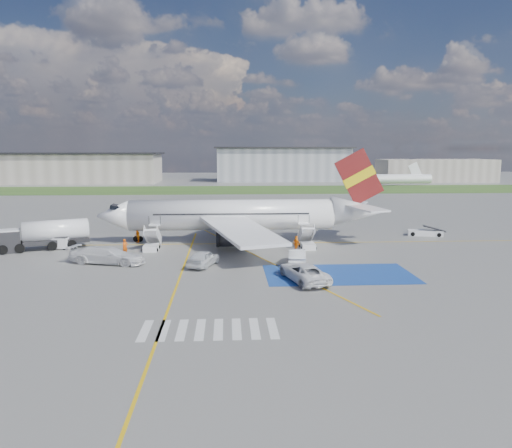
{
  "coord_description": "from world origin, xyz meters",
  "views": [
    {
      "loc": [
        -0.54,
        -49.62,
        11.82
      ],
      "look_at": [
        2.64,
        5.26,
        3.5
      ],
      "focal_mm": 35.0,
      "sensor_mm": 36.0,
      "label": 1
    }
  ],
  "objects_px": {
    "airliner": "(243,215)",
    "gpu_cart": "(60,244)",
    "van_white_a": "(303,269)",
    "car_silver_b": "(297,256)",
    "van_white_b": "(107,252)",
    "belt_loader": "(426,233)",
    "car_silver_a": "(203,258)",
    "fuel_tanker": "(45,237)"
  },
  "relations": [
    {
      "from": "belt_loader",
      "to": "van_white_a",
      "type": "bearing_deg",
      "value": -116.77
    },
    {
      "from": "fuel_tanker",
      "to": "car_silver_b",
      "type": "distance_m",
      "value": 30.29
    },
    {
      "from": "gpu_cart",
      "to": "car_silver_a",
      "type": "bearing_deg",
      "value": -21.83
    },
    {
      "from": "van_white_b",
      "to": "belt_loader",
      "type": "bearing_deg",
      "value": -53.66
    },
    {
      "from": "belt_loader",
      "to": "car_silver_b",
      "type": "bearing_deg",
      "value": -126.14
    },
    {
      "from": "gpu_cart",
      "to": "van_white_a",
      "type": "distance_m",
      "value": 30.97
    },
    {
      "from": "van_white_a",
      "to": "gpu_cart",
      "type": "bearing_deg",
      "value": -43.88
    },
    {
      "from": "car_silver_a",
      "to": "belt_loader",
      "type": "bearing_deg",
      "value": -130.8
    },
    {
      "from": "belt_loader",
      "to": "car_silver_b",
      "type": "distance_m",
      "value": 25.52
    },
    {
      "from": "van_white_a",
      "to": "car_silver_b",
      "type": "bearing_deg",
      "value": -105.95
    },
    {
      "from": "fuel_tanker",
      "to": "car_silver_a",
      "type": "bearing_deg",
      "value": -49.99
    },
    {
      "from": "fuel_tanker",
      "to": "belt_loader",
      "type": "xyz_separation_m",
      "value": [
        48.81,
        6.43,
        -1.07
      ]
    },
    {
      "from": "gpu_cart",
      "to": "car_silver_a",
      "type": "height_order",
      "value": "car_silver_a"
    },
    {
      "from": "car_silver_b",
      "to": "van_white_b",
      "type": "bearing_deg",
      "value": 3.06
    },
    {
      "from": "car_silver_a",
      "to": "van_white_b",
      "type": "xyz_separation_m",
      "value": [
        -10.02,
        1.83,
        0.36
      ]
    },
    {
      "from": "belt_loader",
      "to": "car_silver_b",
      "type": "height_order",
      "value": "car_silver_b"
    },
    {
      "from": "gpu_cart",
      "to": "car_silver_b",
      "type": "bearing_deg",
      "value": -11.52
    },
    {
      "from": "car_silver_a",
      "to": "car_silver_b",
      "type": "bearing_deg",
      "value": -156.88
    },
    {
      "from": "airliner",
      "to": "belt_loader",
      "type": "height_order",
      "value": "airliner"
    },
    {
      "from": "airliner",
      "to": "van_white_b",
      "type": "relative_size",
      "value": 6.04
    },
    {
      "from": "gpu_cart",
      "to": "van_white_b",
      "type": "bearing_deg",
      "value": -39.71
    },
    {
      "from": "car_silver_a",
      "to": "car_silver_b",
      "type": "relative_size",
      "value": 0.99
    },
    {
      "from": "gpu_cart",
      "to": "car_silver_b",
      "type": "height_order",
      "value": "car_silver_b"
    },
    {
      "from": "belt_loader",
      "to": "car_silver_a",
      "type": "height_order",
      "value": "car_silver_a"
    },
    {
      "from": "gpu_cart",
      "to": "belt_loader",
      "type": "distance_m",
      "value": 47.42
    },
    {
      "from": "fuel_tanker",
      "to": "gpu_cart",
      "type": "height_order",
      "value": "fuel_tanker"
    },
    {
      "from": "van_white_a",
      "to": "fuel_tanker",
      "type": "bearing_deg",
      "value": -42.43
    },
    {
      "from": "airliner",
      "to": "gpu_cart",
      "type": "relative_size",
      "value": 19.23
    },
    {
      "from": "belt_loader",
      "to": "car_silver_a",
      "type": "distance_m",
      "value": 33.81
    },
    {
      "from": "airliner",
      "to": "van_white_b",
      "type": "height_order",
      "value": "airliner"
    },
    {
      "from": "airliner",
      "to": "car_silver_a",
      "type": "xyz_separation_m",
      "value": [
        -4.53,
        -13.99,
        -2.56
      ]
    },
    {
      "from": "gpu_cart",
      "to": "van_white_b",
      "type": "height_order",
      "value": "van_white_b"
    },
    {
      "from": "airliner",
      "to": "fuel_tanker",
      "type": "distance_m",
      "value": 24.15
    },
    {
      "from": "fuel_tanker",
      "to": "van_white_a",
      "type": "relative_size",
      "value": 1.79
    },
    {
      "from": "van_white_a",
      "to": "belt_loader",
      "type": "bearing_deg",
      "value": -145.57
    },
    {
      "from": "airliner",
      "to": "van_white_a",
      "type": "height_order",
      "value": "airliner"
    },
    {
      "from": "fuel_tanker",
      "to": "gpu_cart",
      "type": "xyz_separation_m",
      "value": [
        1.84,
        -0.13,
        -0.77
      ]
    },
    {
      "from": "belt_loader",
      "to": "van_white_b",
      "type": "relative_size",
      "value": 0.83
    },
    {
      "from": "car_silver_b",
      "to": "van_white_b",
      "type": "relative_size",
      "value": 0.81
    },
    {
      "from": "car_silver_a",
      "to": "van_white_a",
      "type": "xyz_separation_m",
      "value": [
        9.31,
        -6.05,
        0.24
      ]
    },
    {
      "from": "car_silver_a",
      "to": "airliner",
      "type": "bearing_deg",
      "value": -87.54
    },
    {
      "from": "fuel_tanker",
      "to": "van_white_a",
      "type": "distance_m",
      "value": 32.63
    }
  ]
}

